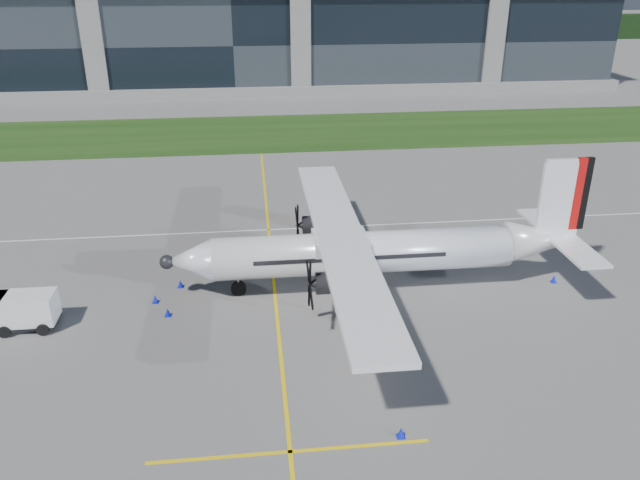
# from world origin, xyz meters

# --- Properties ---
(ground) EXTENTS (400.00, 400.00, 0.00)m
(ground) POSITION_xyz_m (0.00, 40.00, 0.00)
(ground) COLOR #62605D
(ground) RESTS_ON ground
(grass_strip) EXTENTS (400.00, 18.00, 0.04)m
(grass_strip) POSITION_xyz_m (0.00, 48.00, 0.02)
(grass_strip) COLOR #16340E
(grass_strip) RESTS_ON ground
(terminal_building) EXTENTS (120.00, 20.00, 15.00)m
(terminal_building) POSITION_xyz_m (0.00, 80.00, 7.50)
(terminal_building) COLOR black
(terminal_building) RESTS_ON ground
(tree_line) EXTENTS (400.00, 6.00, 6.00)m
(tree_line) POSITION_xyz_m (0.00, 140.00, 3.00)
(tree_line) COLOR black
(tree_line) RESTS_ON ground
(yellow_taxiway_centerline) EXTENTS (0.20, 70.00, 0.01)m
(yellow_taxiway_centerline) POSITION_xyz_m (3.00, 10.00, 0.01)
(yellow_taxiway_centerline) COLOR yellow
(yellow_taxiway_centerline) RESTS_ON ground
(turboprop_aircraft) EXTENTS (26.12, 27.09, 8.13)m
(turboprop_aircraft) POSITION_xyz_m (9.49, 7.88, 4.06)
(turboprop_aircraft) COLOR white
(turboprop_aircraft) RESTS_ON ground
(baggage_tug) EXTENTS (3.41, 2.05, 2.05)m
(baggage_tug) POSITION_xyz_m (-10.96, 5.49, 1.02)
(baggage_tug) COLOR silver
(baggage_tug) RESTS_ON ground
(ground_crew_person) EXTENTS (0.68, 0.84, 1.82)m
(ground_crew_person) POSITION_xyz_m (-11.69, 6.01, 0.91)
(ground_crew_person) COLOR #F25907
(ground_crew_person) RESTS_ON ground
(safety_cone_tail) EXTENTS (0.36, 0.36, 0.50)m
(safety_cone_tail) POSITION_xyz_m (20.95, 7.30, 0.25)
(safety_cone_tail) COLOR #0B16BC
(safety_cone_tail) RESTS_ON ground
(safety_cone_portwing) EXTENTS (0.36, 0.36, 0.50)m
(safety_cone_portwing) POSITION_xyz_m (7.85, -5.63, 0.25)
(safety_cone_portwing) COLOR #0B16BC
(safety_cone_portwing) RESTS_ON ground
(safety_cone_nose_port) EXTENTS (0.36, 0.36, 0.50)m
(safety_cone_nose_port) POSITION_xyz_m (-3.32, 5.85, 0.25)
(safety_cone_nose_port) COLOR #0B16BC
(safety_cone_nose_port) RESTS_ON ground
(safety_cone_nose_stbd) EXTENTS (0.36, 0.36, 0.50)m
(safety_cone_nose_stbd) POSITION_xyz_m (-2.91, 9.35, 0.25)
(safety_cone_nose_stbd) COLOR #0B16BC
(safety_cone_nose_stbd) RESTS_ON ground
(safety_cone_fwd) EXTENTS (0.36, 0.36, 0.50)m
(safety_cone_fwd) POSITION_xyz_m (-4.24, 7.53, 0.25)
(safety_cone_fwd) COLOR #0B16BC
(safety_cone_fwd) RESTS_ON ground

